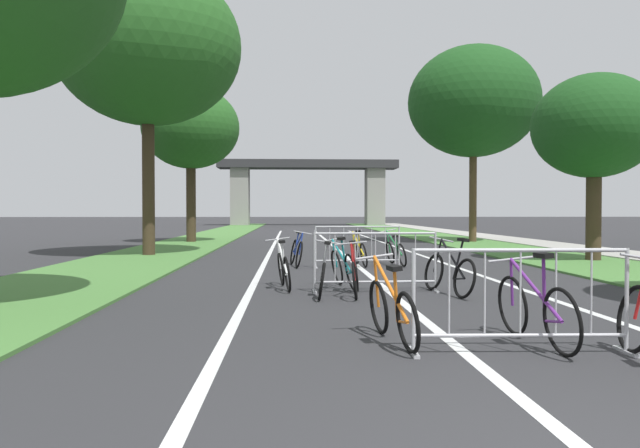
# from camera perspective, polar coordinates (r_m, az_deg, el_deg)

# --- Properties ---
(grass_verge_left) EXTENTS (3.35, 69.93, 0.05)m
(grass_verge_left) POSITION_cam_1_polar(r_m,az_deg,el_deg) (31.57, -10.83, -1.32)
(grass_verge_left) COLOR #477A38
(grass_verge_left) RESTS_ON ground
(grass_verge_right) EXTENTS (3.35, 69.93, 0.05)m
(grass_verge_right) POSITION_cam_1_polar(r_m,az_deg,el_deg) (32.24, 11.30, -1.27)
(grass_verge_right) COLOR #477A38
(grass_verge_right) RESTS_ON ground
(sidewalk_path_right) EXTENTS (2.19, 69.93, 0.08)m
(sidewalk_path_right) POSITION_cam_1_polar(r_m,az_deg,el_deg) (33.02, 15.97, -1.21)
(sidewalk_path_right) COLOR #9E9B93
(sidewalk_path_right) RESTS_ON ground
(lane_stripe_center) EXTENTS (0.14, 40.45, 0.01)m
(lane_stripe_center) POSITION_cam_1_polar(r_m,az_deg,el_deg) (22.96, 1.51, -2.30)
(lane_stripe_center) COLOR silver
(lane_stripe_center) RESTS_ON ground
(lane_stripe_right_lane) EXTENTS (0.14, 40.45, 0.01)m
(lane_stripe_right_lane) POSITION_cam_1_polar(r_m,az_deg,el_deg) (23.28, 7.54, -2.27)
(lane_stripe_right_lane) COLOR silver
(lane_stripe_right_lane) RESTS_ON ground
(lane_stripe_left_lane) EXTENTS (0.14, 40.45, 0.01)m
(lane_stripe_left_lane) POSITION_cam_1_polar(r_m,az_deg,el_deg) (22.91, -4.62, -2.31)
(lane_stripe_left_lane) COLOR silver
(lane_stripe_left_lane) RESTS_ON ground
(overpass_bridge) EXTENTS (18.14, 3.32, 6.59)m
(overpass_bridge) POSITION_cam_1_polar(r_m,az_deg,el_deg) (60.52, -1.18, 4.16)
(overpass_bridge) COLOR #2D2D30
(overpass_bridge) RESTS_ON ground
(tree_left_pine_far) EXTENTS (5.84, 5.84, 9.09)m
(tree_left_pine_far) POSITION_cam_1_polar(r_m,az_deg,el_deg) (20.11, -16.23, 16.08)
(tree_left_pine_far) COLOR #3D2D1E
(tree_left_pine_far) RESTS_ON ground
(tree_left_cypress_far) EXTENTS (4.37, 4.37, 7.05)m
(tree_left_cypress_far) POSITION_cam_1_polar(r_m,az_deg,el_deg) (27.66, -12.32, 8.99)
(tree_left_cypress_far) COLOR #3D2D1E
(tree_left_cypress_far) RESTS_ON ground
(tree_right_pine_near) EXTENTS (3.43, 3.43, 5.27)m
(tree_right_pine_near) POSITION_cam_1_polar(r_m,az_deg,el_deg) (18.52, 24.87, 8.45)
(tree_right_pine_near) COLOR #3D2D1E
(tree_right_pine_near) RESTS_ON ground
(tree_right_oak_mid) EXTENTS (5.88, 5.88, 8.87)m
(tree_right_oak_mid) POSITION_cam_1_polar(r_m,az_deg,el_deg) (28.19, 14.53, 11.28)
(tree_right_oak_mid) COLOR #4C3823
(tree_right_oak_mid) RESTS_ON ground
(crowd_barrier_nearest) EXTENTS (2.21, 0.52, 1.05)m
(crowd_barrier_nearest) POSITION_cam_1_polar(r_m,az_deg,el_deg) (6.27, 18.69, -7.08)
(crowd_barrier_nearest) COLOR #ADADB2
(crowd_barrier_nearest) RESTS_ON ground
(crowd_barrier_second) EXTENTS (2.20, 0.47, 1.05)m
(crowd_barrier_second) POSITION_cam_1_polar(r_m,az_deg,el_deg) (10.45, 5.34, -3.71)
(crowd_barrier_second) COLOR #ADADB2
(crowd_barrier_second) RESTS_ON ground
(crowd_barrier_third) EXTENTS (2.21, 0.57, 1.05)m
(crowd_barrier_third) POSITION_cam_1_polar(r_m,az_deg,el_deg) (14.97, 3.64, -2.22)
(crowd_barrier_third) COLOR #ADADB2
(crowd_barrier_third) RESTS_ON ground
(bicycle_red_0) EXTENTS (0.53, 1.65, 0.94)m
(bicycle_red_0) POSITION_cam_1_polar(r_m,az_deg,el_deg) (10.03, 3.39, -4.82)
(bicycle_red_0) COLOR black
(bicycle_red_0) RESTS_ON ground
(bicycle_purple_1) EXTENTS (0.54, 1.70, 1.00)m
(bicycle_purple_1) POSITION_cam_1_polar(r_m,az_deg,el_deg) (6.71, 19.97, -7.67)
(bicycle_purple_1) COLOR black
(bicycle_purple_1) RESTS_ON ground
(bicycle_silver_2) EXTENTS (0.46, 1.61, 0.93)m
(bicycle_silver_2) POSITION_cam_1_polar(r_m,az_deg,el_deg) (9.94, 0.26, -4.90)
(bicycle_silver_2) COLOR black
(bicycle_silver_2) RESTS_ON ground
(bicycle_yellow_3) EXTENTS (0.53, 1.66, 0.94)m
(bicycle_yellow_3) POSITION_cam_1_polar(r_m,az_deg,el_deg) (15.42, 3.79, -2.69)
(bicycle_yellow_3) COLOR black
(bicycle_yellow_3) RESTS_ON ground
(bicycle_teal_4) EXTENTS (0.64, 1.71, 0.96)m
(bicycle_teal_4) POSITION_cam_1_polar(r_m,az_deg,el_deg) (10.91, 2.27, -4.19)
(bicycle_teal_4) COLOR black
(bicycle_teal_4) RESTS_ON ground
(bicycle_green_5) EXTENTS (0.63, 1.62, 0.95)m
(bicycle_green_5) POSITION_cam_1_polar(r_m,az_deg,el_deg) (15.67, 7.27, -2.70)
(bicycle_green_5) COLOR black
(bicycle_green_5) RESTS_ON ground
(bicycle_orange_6) EXTENTS (0.53, 1.61, 0.94)m
(bicycle_orange_6) POSITION_cam_1_polar(r_m,az_deg,el_deg) (6.46, 6.91, -8.22)
(bicycle_orange_6) COLOR black
(bicycle_orange_6) RESTS_ON ground
(bicycle_blue_7) EXTENTS (0.59, 1.73, 0.94)m
(bicycle_blue_7) POSITION_cam_1_polar(r_m,az_deg,el_deg) (15.25, -2.28, -2.69)
(bicycle_blue_7) COLOR black
(bicycle_blue_7) RESTS_ON ground
(bicycle_black_8) EXTENTS (0.56, 1.76, 0.97)m
(bicycle_black_8) POSITION_cam_1_polar(r_m,az_deg,el_deg) (10.36, 12.28, -4.59)
(bicycle_black_8) COLOR black
(bicycle_black_8) RESTS_ON ground
(bicycle_white_9) EXTENTS (0.52, 1.61, 0.93)m
(bicycle_white_9) POSITION_cam_1_polar(r_m,az_deg,el_deg) (10.89, -3.51, -4.33)
(bicycle_white_9) COLOR black
(bicycle_white_9) RESTS_ON ground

